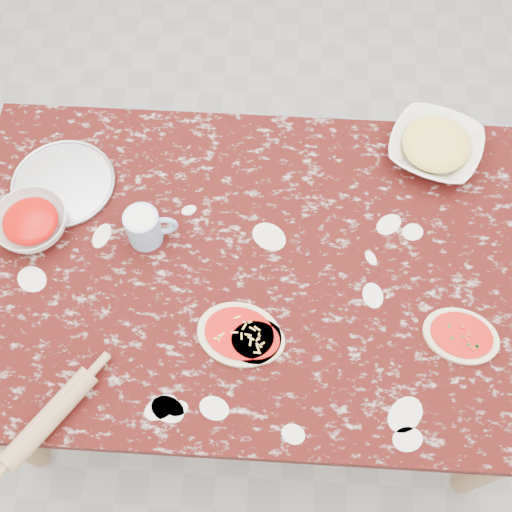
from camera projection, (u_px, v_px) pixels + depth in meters
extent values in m
plane|color=gray|center=(256.00, 352.00, 2.39)|extent=(4.00, 4.00, 0.00)
cube|color=black|center=(256.00, 268.00, 1.73)|extent=(1.60, 1.00, 0.04)
cube|color=#A3795C|center=(256.00, 277.00, 1.79)|extent=(1.50, 0.90, 0.08)
cylinder|color=#A3795C|center=(5.00, 437.00, 1.90)|extent=(0.07, 0.07, 0.71)
cylinder|color=#A3795C|center=(495.00, 467.00, 1.86)|extent=(0.07, 0.07, 0.71)
cylinder|color=#A3795C|center=(60.00, 195.00, 2.28)|extent=(0.07, 0.07, 0.71)
cylinder|color=#A3795C|center=(469.00, 216.00, 2.24)|extent=(0.07, 0.07, 0.71)
cylinder|color=#B2B2B7|center=(63.00, 184.00, 1.82)|extent=(0.34, 0.34, 0.01)
imported|color=white|center=(32.00, 223.00, 1.74)|extent=(0.24, 0.24, 0.06)
imported|color=white|center=(434.00, 148.00, 1.85)|extent=(0.33, 0.33, 0.06)
cylinder|color=#88B2E2|center=(143.00, 228.00, 1.70)|extent=(0.09, 0.09, 0.11)
torus|color=#88B2E2|center=(164.00, 226.00, 1.71)|extent=(0.08, 0.03, 0.08)
cylinder|color=silver|center=(141.00, 220.00, 1.67)|extent=(0.07, 0.07, 0.01)
ellipsoid|color=beige|center=(239.00, 334.00, 1.62)|extent=(0.25, 0.21, 0.01)
ellipsoid|color=red|center=(239.00, 333.00, 1.61)|extent=(0.20, 0.17, 0.00)
ellipsoid|color=beige|center=(255.00, 341.00, 1.61)|extent=(0.15, 0.13, 0.01)
ellipsoid|color=red|center=(255.00, 340.00, 1.61)|extent=(0.12, 0.10, 0.00)
ellipsoid|color=beige|center=(461.00, 336.00, 1.62)|extent=(0.22, 0.19, 0.01)
ellipsoid|color=red|center=(462.00, 335.00, 1.61)|extent=(0.18, 0.15, 0.00)
cylinder|color=tan|center=(50.00, 418.00, 1.51)|extent=(0.20, 0.25, 0.05)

